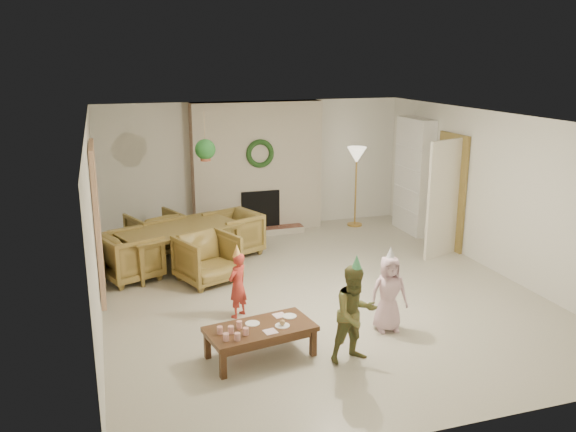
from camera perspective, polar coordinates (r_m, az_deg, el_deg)
name	(u,v)px	position (r m, az deg, el deg)	size (l,w,h in m)	color
floor	(316,290)	(8.73, 2.69, -7.17)	(7.00, 7.00, 0.00)	#B7B29E
ceiling	(318,119)	(8.12, 2.91, 9.38)	(7.00, 7.00, 0.00)	white
wall_back	(255,166)	(11.61, -3.24, 4.89)	(7.00, 7.00, 0.00)	silver
wall_front	(457,303)	(5.37, 16.05, -8.10)	(7.00, 7.00, 0.00)	silver
wall_left	(94,226)	(7.84, -18.22, -0.89)	(7.00, 7.00, 0.00)	silver
wall_right	(497,193)	(9.77, 19.54, 2.08)	(7.00, 7.00, 0.00)	silver
fireplace_mass	(257,167)	(11.41, -2.99, 4.72)	(2.50, 0.40, 2.50)	#572217
fireplace_hearth	(263,231)	(11.36, -2.46, -1.49)	(1.60, 0.30, 0.12)	#5C2519
fireplace_firebox	(260,210)	(11.42, -2.71, 0.62)	(0.75, 0.12, 0.75)	black
fireplace_wreath	(260,154)	(11.14, -2.71, 6.04)	(0.54, 0.54, 0.10)	#163815
floor_lamp_base	(355,224)	(12.06, 6.45, -0.81)	(0.30, 0.30, 0.03)	gold
floor_lamp_post	(356,189)	(11.88, 6.56, 2.57)	(0.03, 0.03, 1.44)	gold
floor_lamp_shade	(357,155)	(11.75, 6.66, 5.87)	(0.38, 0.38, 0.32)	beige
bookshelf_carcass	(414,176)	(11.59, 12.06, 3.82)	(0.30, 1.00, 2.20)	white
bookshelf_shelf_a	(411,209)	(11.72, 11.80, 0.70)	(0.30, 0.92, 0.03)	white
bookshelf_shelf_b	(412,189)	(11.63, 11.90, 2.60)	(0.30, 0.92, 0.03)	white
bookshelf_shelf_c	(413,168)	(11.55, 12.01, 4.54)	(0.30, 0.92, 0.03)	white
bookshelf_shelf_d	(414,147)	(11.49, 12.12, 6.50)	(0.30, 0.92, 0.03)	white
books_row_lower	(414,204)	(11.55, 12.11, 1.18)	(0.20, 0.40, 0.24)	maroon
books_row_mid	(410,181)	(11.64, 11.73, 3.32)	(0.20, 0.44, 0.24)	#284794
books_row_upper	(415,162)	(11.44, 12.20, 5.08)	(0.20, 0.36, 0.22)	gold
door_frame	(451,192)	(10.75, 15.46, 2.29)	(0.05, 0.86, 2.04)	olive
door_leaf	(444,199)	(10.24, 14.81, 1.60)	(0.05, 0.80, 2.00)	beige
curtain_panel	(97,221)	(8.03, -17.94, -0.49)	(0.06, 1.20, 2.00)	beige
dining_table	(180,247)	(9.69, -10.42, -3.00)	(1.91, 1.07, 0.67)	olive
dining_chair_near	(207,259)	(8.99, -7.79, -4.10)	(0.79, 0.82, 0.74)	olive
dining_chair_far	(155,234)	(10.39, -12.71, -1.67)	(0.79, 0.82, 0.74)	olive
dining_chair_left	(131,256)	(9.33, -14.94, -3.77)	(0.79, 0.82, 0.74)	olive
dining_chair_right	(234,233)	(10.20, -5.29, -1.67)	(0.79, 0.82, 0.74)	olive
hanging_plant_cord	(205,135)	(9.26, -8.06, 7.80)	(0.01, 0.01, 0.70)	tan
hanging_plant_pot	(205,157)	(9.32, -7.98, 5.66)	(0.16, 0.16, 0.12)	brown
hanging_plant_foliage	(205,149)	(9.30, -8.00, 6.39)	(0.32, 0.32, 0.32)	#1B5220
coffee_table_top	(260,329)	(6.78, -2.70, -10.85)	(1.21, 0.60, 0.06)	#4C2F19
coffee_table_apron	(260,334)	(6.81, -2.69, -11.34)	(1.12, 0.51, 0.07)	#4C2F19
coffee_leg_fl	(223,365)	(6.48, -6.30, -14.09)	(0.07, 0.07, 0.32)	#4C2F19
coffee_leg_fr	(313,343)	(6.89, 2.44, -12.13)	(0.07, 0.07, 0.32)	#4C2F19
coffee_leg_bl	(207,345)	(6.89, -7.80, -12.26)	(0.07, 0.07, 0.32)	#4C2F19
coffee_leg_br	(293,326)	(7.28, 0.51, -10.55)	(0.07, 0.07, 0.32)	#4C2F19
cup_a	(226,337)	(6.47, -6.01, -11.55)	(0.07, 0.07, 0.08)	white
cup_b	(220,330)	(6.63, -6.60, -10.89)	(0.07, 0.07, 0.08)	white
cup_c	(237,337)	(6.47, -4.92, -11.53)	(0.07, 0.07, 0.08)	white
cup_d	(231,330)	(6.63, -5.54, -10.88)	(0.07, 0.07, 0.08)	white
cup_e	(246,331)	(6.58, -4.10, -11.05)	(0.07, 0.07, 0.08)	white
cup_f	(239,325)	(6.73, -4.73, -10.42)	(0.07, 0.07, 0.08)	white
plate_a	(252,323)	(6.84, -3.46, -10.31)	(0.17, 0.17, 0.01)	white
plate_b	(282,325)	(6.78, -0.55, -10.53)	(0.17, 0.17, 0.01)	white
plate_c	(289,316)	(7.01, 0.14, -9.65)	(0.17, 0.17, 0.01)	white
food_scoop	(282,323)	(6.76, -0.55, -10.26)	(0.07, 0.07, 0.07)	tan
napkin_left	(270,332)	(6.65, -1.72, -11.10)	(0.14, 0.14, 0.01)	#FFBBD1
napkin_right	(280,315)	(7.03, -0.82, -9.57)	(0.14, 0.14, 0.01)	#FFBBD1
child_red	(238,285)	(7.76, -4.89, -6.67)	(0.32, 0.21, 0.87)	#AE2F25
party_hat_red	(237,251)	(7.59, -4.97, -3.35)	(0.12, 0.12, 0.17)	#ECE64E
child_plaid	(355,314)	(6.65, 6.49, -9.40)	(0.55, 0.43, 1.12)	brown
party_hat_plaid	(357,263)	(6.43, 6.65, -4.51)	(0.13, 0.13, 0.18)	#4AAD6C
child_pink	(389,293)	(7.45, 9.71, -7.38)	(0.47, 0.31, 0.97)	beige
party_hat_pink	(391,253)	(7.27, 9.89, -3.57)	(0.13, 0.13, 0.17)	silver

